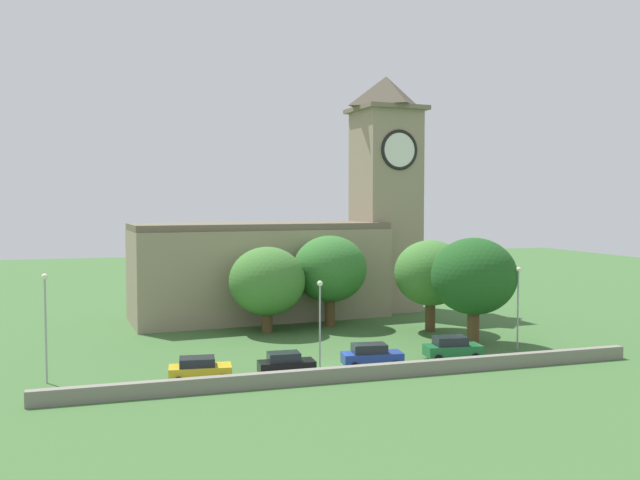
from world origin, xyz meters
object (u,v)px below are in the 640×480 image
object	(u,v)px
streetlamp_west_end	(45,311)
streetlamp_central	(518,295)
tree_by_tower	(330,269)
tree_riverside_east	(431,273)
car_yellow	(199,369)
car_green	(452,348)
church	(300,245)
streetlamp_west_mid	(320,309)
tree_riverside_west	(267,281)
car_blue	(371,356)
car_black	(286,364)
tree_churchyard	(474,277)

from	to	relation	value
streetlamp_west_end	streetlamp_central	xyz separation A→B (m)	(37.99, -0.33, -0.33)
tree_by_tower	tree_riverside_east	xyz separation A→B (m)	(8.64, -5.56, -0.14)
car_yellow	streetlamp_west_end	xyz separation A→B (m)	(-10.37, 2.52, 4.25)
car_green	church	bearing A→B (deg)	103.05
streetlamp_west_mid	tree_riverside_west	xyz separation A→B (m)	(-0.73, 15.03, 0.51)
tree_by_tower	tree_riverside_east	distance (m)	10.28
car_green	streetlamp_west_end	world-z (taller)	streetlamp_west_end
car_blue	streetlamp_west_mid	size ratio (longest dim) A/B	0.72
streetlamp_central	car_black	bearing A→B (deg)	-172.70
car_green	streetlamp_west_mid	world-z (taller)	streetlamp_west_mid
tree_riverside_east	tree_churchyard	xyz separation A→B (m)	(0.68, -7.14, 0.39)
car_yellow	tree_churchyard	bearing A→B (deg)	11.32
car_yellow	streetlamp_west_end	bearing A→B (deg)	166.36
streetlamp_west_end	tree_by_tower	size ratio (longest dim) A/B	0.83
car_yellow	car_black	bearing A→B (deg)	-5.03
tree_by_tower	church	bearing A→B (deg)	97.56
car_yellow	tree_riverside_west	size ratio (longest dim) A/B	0.55
streetlamp_central	streetlamp_west_mid	bearing A→B (deg)	-176.94
car_green	tree_riverside_west	xyz separation A→B (m)	(-11.69, 15.84, 4.07)
church	tree_churchyard	size ratio (longest dim) A/B	3.50
church	tree_riverside_west	bearing A→B (deg)	-123.16
church	tree_riverside_west	distance (m)	11.19
tree_by_tower	tree_churchyard	xyz separation A→B (m)	(9.32, -12.70, 0.25)
car_yellow	tree_by_tower	bearing A→B (deg)	48.60
church	tree_churchyard	bearing A→B (deg)	-63.05
car_yellow	tree_riverside_west	world-z (taller)	tree_riverside_west
streetlamp_west_mid	tree_riverside_west	distance (m)	15.05
church	streetlamp_central	xyz separation A→B (m)	(13.04, -23.11, -3.13)
car_yellow	car_green	world-z (taller)	car_green
car_yellow	tree_riverside_east	world-z (taller)	tree_riverside_east
tree_riverside_east	church	bearing A→B (deg)	126.23
church	car_green	distance (m)	26.48
tree_riverside_west	tree_riverside_east	bearing A→B (deg)	-14.83
tree_churchyard	streetlamp_west_end	bearing A→B (deg)	-175.99
car_black	car_green	bearing A→B (deg)	3.88
streetlamp_west_end	tree_by_tower	xyz separation A→B (m)	(25.96, 15.17, 0.80)
streetlamp_west_end	tree_riverside_west	distance (m)	23.47
tree_churchyard	car_yellow	bearing A→B (deg)	-168.68
church	tree_by_tower	xyz separation A→B (m)	(1.01, -7.61, -2.00)
car_blue	car_green	size ratio (longest dim) A/B	1.02
church	streetlamp_west_end	distance (m)	33.91
car_blue	streetlamp_central	world-z (taller)	streetlamp_central
car_blue	church	bearing A→B (deg)	86.78
streetlamp_west_end	tree_by_tower	distance (m)	30.08
car_black	streetlamp_central	xyz separation A→B (m)	(21.40, 2.74, 3.89)
car_blue	streetlamp_west_end	bearing A→B (deg)	173.73
streetlamp_central	car_blue	bearing A→B (deg)	-171.12
streetlamp_central	tree_by_tower	distance (m)	19.65
car_blue	streetlamp_central	distance (m)	15.14
church	tree_riverside_west	world-z (taller)	church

